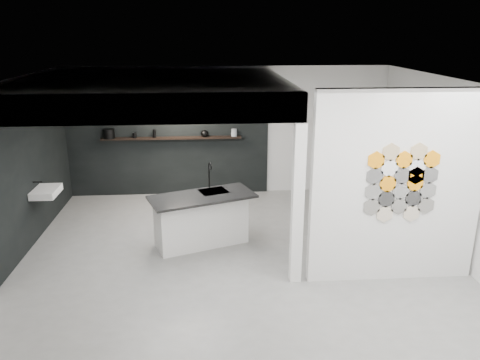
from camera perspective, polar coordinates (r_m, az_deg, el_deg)
name	(u,v)px	position (r m, az deg, el deg)	size (l,w,h in m)	color
floor	(235,251)	(7.91, -0.58, -8.67)	(7.00, 6.00, 0.01)	slate
partition_panel	(397,188)	(6.95, 18.55, -0.96)	(2.45, 0.15, 2.80)	silver
bay_clad_back	(168,143)	(10.34, -8.83, 4.52)	(4.40, 0.04, 2.35)	black
bay_clad_left	(34,171)	(8.94, -23.82, 1.04)	(0.04, 4.00, 2.35)	black
bulkhead	(155,90)	(8.17, -10.37, 10.70)	(4.40, 4.00, 0.40)	silver
corner_column	(298,206)	(6.62, 7.03, -3.12)	(0.16, 0.16, 2.35)	silver
fascia_beam	(139,109)	(6.28, -12.19, 8.48)	(4.40, 0.16, 0.40)	silver
wall_basin	(46,192)	(8.78, -22.57, -1.33)	(0.40, 0.60, 0.12)	silver
display_shelf	(172,138)	(10.21, -8.35, 5.08)	(3.00, 0.15, 0.04)	black
kitchen_island	(201,219)	(7.99, -4.73, -4.72)	(1.88, 1.31, 1.39)	silver
stockpot	(109,134)	(10.37, -15.70, 5.48)	(0.25, 0.25, 0.20)	black
kettle	(205,133)	(10.16, -4.34, 5.69)	(0.17, 0.17, 0.15)	black
glass_bowl	(234,134)	(10.18, -0.73, 5.61)	(0.13, 0.13, 0.09)	gray
glass_vase	(234,133)	(10.17, -0.73, 5.80)	(0.11, 0.11, 0.16)	gray
bottle_dark	(154,134)	(10.22, -10.39, 5.59)	(0.06, 0.06, 0.17)	black
utensil_cup	(135,135)	(10.28, -12.73, 5.35)	(0.09, 0.09, 0.11)	black
hex_tile_cluster	(402,183)	(6.85, 19.16, -0.35)	(1.04, 0.02, 1.16)	#66635E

